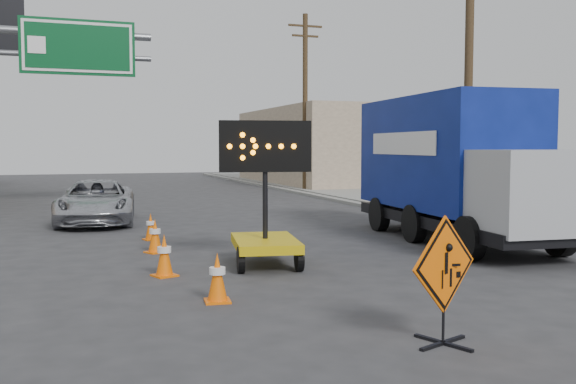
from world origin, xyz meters
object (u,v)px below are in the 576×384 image
construction_sign (444,276)px  pickup_truck (96,202)px  arrow_board (265,233)px  box_truck (455,176)px

construction_sign → pickup_truck: 14.12m
construction_sign → arrow_board: 5.49m
construction_sign → box_truck: (4.84, 7.03, 0.80)m
arrow_board → box_truck: size_ratio=0.37×
construction_sign → arrow_board: bearing=74.1°
pickup_truck → box_truck: bearing=-33.3°
pickup_truck → box_truck: box_truck is taller
arrow_board → box_truck: (5.32, 1.56, 0.97)m
arrow_board → pickup_truck: size_ratio=0.60×
arrow_board → box_truck: bearing=26.1°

